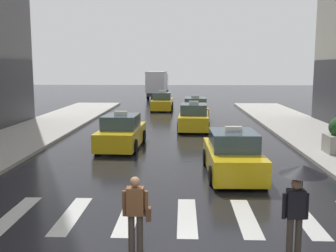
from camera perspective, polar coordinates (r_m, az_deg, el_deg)
The scene contains 9 objects.
crosswalk_markings at distance 10.91m, azimuth -1.44°, elevation -12.68°, with size 11.30×2.80×0.01m.
taxi_lead at distance 14.89m, azimuth 9.15°, elevation -4.12°, with size 2.01×4.58×1.80m.
taxi_second at distance 19.74m, azimuth -6.62°, elevation -0.98°, with size 2.08×4.61×1.80m.
taxi_third at distance 25.38m, azimuth 3.67°, elevation 1.15°, with size 2.06×4.60×1.80m.
taxi_fourth at distance 30.57m, azimuth 3.87°, elevation 2.38°, with size 1.93×4.54×1.80m.
taxi_fifth at distance 36.65m, azimuth -0.84°, elevation 3.40°, with size 1.96×4.55×1.80m.
box_truck at distance 50.45m, azimuth -1.51°, elevation 6.05°, with size 2.49×7.61×3.35m.
pedestrian_with_umbrella at distance 8.77m, azimuth 18.26°, elevation -8.00°, with size 0.96×0.96×1.94m.
pedestrian_with_handbag at distance 8.70m, azimuth -4.56°, elevation -11.75°, with size 0.60×0.24×1.65m.
Camera 1 is at (0.65, -7.15, 3.93)m, focal length 42.93 mm.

